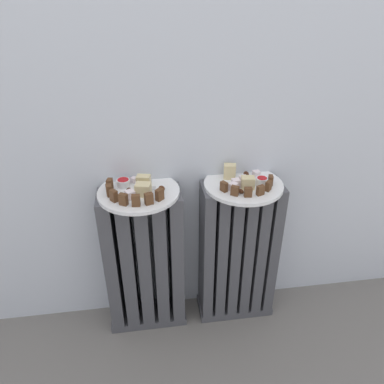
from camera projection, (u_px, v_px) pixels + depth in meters
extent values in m
plane|color=slate|center=(204.00, 375.00, 1.26)|extent=(6.00, 6.00, 0.00)
cube|color=#47474C|center=(149.00, 314.00, 1.47)|extent=(0.29, 0.13, 0.03)
cube|color=#47474C|center=(112.00, 262.00, 1.32)|extent=(0.04, 0.13, 0.54)
cube|color=#47474C|center=(128.00, 260.00, 1.32)|extent=(0.04, 0.13, 0.54)
cube|color=#47474C|center=(144.00, 259.00, 1.33)|extent=(0.04, 0.13, 0.54)
cube|color=#47474C|center=(160.00, 257.00, 1.34)|extent=(0.04, 0.13, 0.54)
cube|color=#47474C|center=(176.00, 256.00, 1.34)|extent=(0.04, 0.13, 0.54)
cube|color=#47474C|center=(234.00, 305.00, 1.52)|extent=(0.29, 0.13, 0.03)
cube|color=#47474C|center=(206.00, 253.00, 1.36)|extent=(0.04, 0.13, 0.54)
cube|color=#47474C|center=(219.00, 252.00, 1.36)|extent=(0.04, 0.13, 0.54)
cube|color=#47474C|center=(232.00, 250.00, 1.37)|extent=(0.04, 0.13, 0.54)
cube|color=#47474C|center=(244.00, 249.00, 1.38)|extent=(0.04, 0.13, 0.54)
cube|color=#47474C|center=(257.00, 248.00, 1.38)|extent=(0.04, 0.13, 0.54)
cube|color=#47474C|center=(269.00, 247.00, 1.39)|extent=(0.04, 0.13, 0.54)
cylinder|color=white|center=(139.00, 192.00, 1.19)|extent=(0.27, 0.27, 0.01)
cylinder|color=white|center=(243.00, 185.00, 1.23)|extent=(0.27, 0.27, 0.01)
cube|color=#56351E|center=(110.00, 184.00, 1.19)|extent=(0.02, 0.03, 0.04)
cube|color=#56351E|center=(109.00, 190.00, 1.15)|extent=(0.02, 0.03, 0.04)
cube|color=#56351E|center=(114.00, 196.00, 1.12)|extent=(0.03, 0.03, 0.04)
cube|color=#56351E|center=(123.00, 199.00, 1.10)|extent=(0.03, 0.03, 0.04)
cube|color=#56351E|center=(136.00, 201.00, 1.10)|extent=(0.03, 0.02, 0.04)
cube|color=#56351E|center=(149.00, 199.00, 1.11)|extent=(0.03, 0.02, 0.04)
cube|color=#56351E|center=(160.00, 195.00, 1.13)|extent=(0.03, 0.03, 0.04)
cube|color=beige|center=(144.00, 181.00, 1.20)|extent=(0.05, 0.04, 0.04)
cube|color=beige|center=(143.00, 189.00, 1.15)|extent=(0.05, 0.05, 0.04)
cube|color=white|center=(134.00, 180.00, 1.23)|extent=(0.03, 0.03, 0.02)
cube|color=white|center=(130.00, 195.00, 1.14)|extent=(0.03, 0.03, 0.03)
ellipsoid|color=#3D1E0F|center=(129.00, 191.00, 1.17)|extent=(0.02, 0.03, 0.02)
ellipsoid|color=#3D1E0F|center=(162.00, 188.00, 1.18)|extent=(0.03, 0.03, 0.02)
cylinder|color=white|center=(123.00, 183.00, 1.21)|extent=(0.04, 0.04, 0.02)
cylinder|color=#B21419|center=(123.00, 181.00, 1.21)|extent=(0.04, 0.04, 0.01)
cube|color=#56351E|center=(224.00, 187.00, 1.18)|extent=(0.02, 0.03, 0.03)
cube|color=#56351E|center=(235.00, 191.00, 1.15)|extent=(0.03, 0.03, 0.03)
cube|color=#56351E|center=(248.00, 192.00, 1.15)|extent=(0.03, 0.02, 0.03)
cube|color=#56351E|center=(260.00, 190.00, 1.16)|extent=(0.03, 0.02, 0.03)
cube|color=#56351E|center=(268.00, 186.00, 1.18)|extent=(0.03, 0.03, 0.03)
cube|color=#56351E|center=(271.00, 180.00, 1.22)|extent=(0.02, 0.03, 0.03)
cube|color=beige|center=(248.00, 183.00, 1.19)|extent=(0.05, 0.04, 0.04)
cube|color=beige|center=(230.00, 171.00, 1.25)|extent=(0.05, 0.04, 0.05)
cube|color=white|center=(244.00, 180.00, 1.23)|extent=(0.03, 0.03, 0.02)
cube|color=white|center=(256.00, 174.00, 1.27)|extent=(0.03, 0.03, 0.02)
cube|color=white|center=(236.00, 183.00, 1.21)|extent=(0.03, 0.03, 0.03)
cube|color=white|center=(233.00, 187.00, 1.19)|extent=(0.03, 0.03, 0.02)
ellipsoid|color=#3D1E0F|center=(238.00, 170.00, 1.30)|extent=(0.03, 0.02, 0.02)
ellipsoid|color=#3D1E0F|center=(241.00, 191.00, 1.17)|extent=(0.02, 0.03, 0.01)
ellipsoid|color=#3D1E0F|center=(246.00, 174.00, 1.27)|extent=(0.02, 0.03, 0.02)
cylinder|color=white|center=(262.00, 181.00, 1.21)|extent=(0.04, 0.04, 0.03)
cylinder|color=#B21419|center=(262.00, 180.00, 1.21)|extent=(0.03, 0.03, 0.01)
cube|color=#B7B7BC|center=(153.00, 198.00, 1.15)|extent=(0.01, 0.07, 0.00)
cube|color=#B7B7BC|center=(153.00, 188.00, 1.20)|extent=(0.02, 0.02, 0.00)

